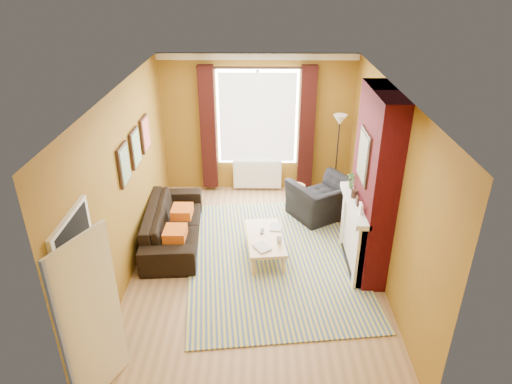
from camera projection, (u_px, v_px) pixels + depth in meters
ground at (256, 263)px, 7.31m from camera, size 5.50×5.50×0.00m
room_walls at (298, 178)px, 6.92m from camera, size 3.82×5.54×2.83m
striped_rug at (273, 258)px, 7.42m from camera, size 3.11×4.03×0.02m
sofa at (173, 224)px, 7.78m from camera, size 1.02×2.27×0.65m
armchair at (323, 199)px, 8.50m from camera, size 1.45×1.40×0.72m
coffee_table at (265, 239)px, 7.32m from camera, size 0.69×1.19×0.38m
wicker_stool at (296, 195)px, 8.98m from camera, size 0.37×0.37×0.42m
floor_lamp at (339, 134)px, 8.65m from camera, size 0.26×0.26×1.77m
book_a at (256, 249)px, 6.95m from camera, size 0.32×0.34×0.03m
book_b at (270, 227)px, 7.55m from camera, size 0.21×0.27×0.02m
mug at (279, 240)px, 7.13m from camera, size 0.12×0.12×0.09m
tv_remote at (262, 231)px, 7.43m from camera, size 0.07×0.17×0.02m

